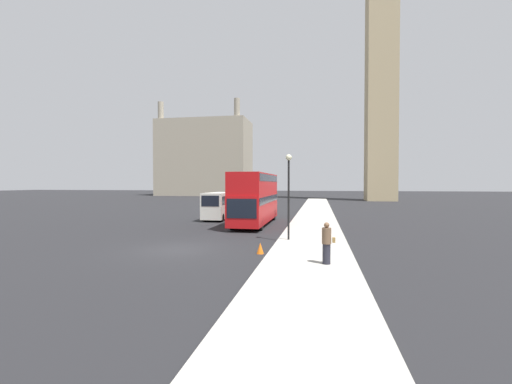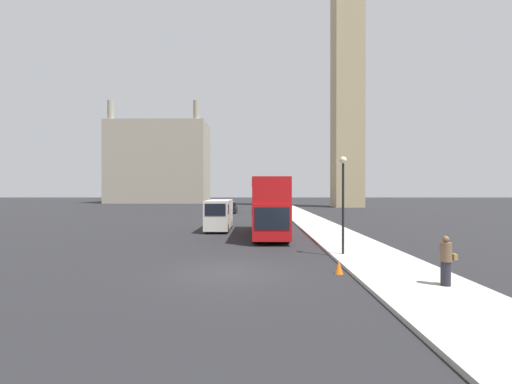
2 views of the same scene
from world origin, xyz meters
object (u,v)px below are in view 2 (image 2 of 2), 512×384
(clock_tower, at_px, (347,20))
(white_van, at_px, (219,214))
(pedestrian, at_px, (446,261))
(street_lamp, at_px, (343,189))
(red_double_decker_bus, at_px, (269,204))
(parked_sedan, at_px, (231,208))

(clock_tower, height_order, white_van, clock_tower)
(pedestrian, bearing_deg, clock_tower, 78.52)
(clock_tower, distance_m, pedestrian, 70.63)
(street_lamp, bearing_deg, clock_tower, 75.15)
(red_double_decker_bus, bearing_deg, parked_sedan, 100.89)
(white_van, height_order, parked_sedan, white_van)
(white_van, distance_m, parked_sedan, 22.69)
(red_double_decker_bus, height_order, parked_sedan, red_double_decker_bus)
(red_double_decker_bus, relative_size, pedestrian, 6.12)
(white_van, xyz_separation_m, parked_sedan, (-0.80, 22.67, -0.65))
(pedestrian, height_order, parked_sedan, pedestrian)
(white_van, height_order, pedestrian, white_van)
(parked_sedan, bearing_deg, white_van, -87.99)
(red_double_decker_bus, height_order, street_lamp, street_lamp)
(pedestrian, distance_m, street_lamp, 6.71)
(white_van, relative_size, street_lamp, 1.10)
(pedestrian, xyz_separation_m, street_lamp, (-2.09, 5.87, 2.51))
(white_van, bearing_deg, pedestrian, -60.52)
(red_double_decker_bus, height_order, white_van, red_double_decker_bus)
(clock_tower, distance_m, street_lamp, 64.85)
(red_double_decker_bus, bearing_deg, white_van, 142.70)
(white_van, relative_size, pedestrian, 3.21)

